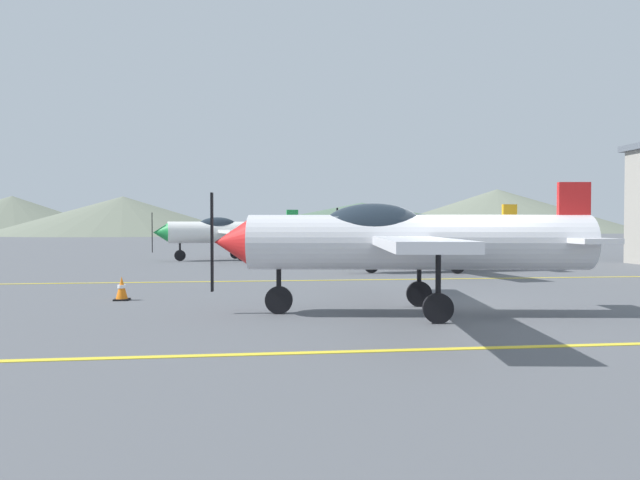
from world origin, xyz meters
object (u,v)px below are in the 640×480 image
object	(u,v)px
airplane_near	(403,240)
airplane_mid	(432,233)
airplane_back	(367,230)
airplane_far	(229,231)
traffic_cone_front	(122,289)

from	to	relation	value
airplane_near	airplane_mid	size ratio (longest dim) A/B	1.00
airplane_back	airplane_near	bearing A→B (deg)	-100.34
airplane_far	traffic_cone_front	xyz separation A→B (m)	(-2.05, -16.57, -1.25)
airplane_far	traffic_cone_front	size ratio (longest dim) A/B	15.51
airplane_near	airplane_far	distance (m)	20.05
airplane_far	airplane_back	world-z (taller)	same
airplane_mid	airplane_far	world-z (taller)	same
airplane_mid	airplane_far	xyz separation A→B (m)	(-8.38, 8.88, 0.00)
airplane_back	traffic_cone_front	xyz separation A→B (m)	(-11.93, -27.75, -1.25)
airplane_near	traffic_cone_front	distance (m)	7.11
airplane_near	airplane_back	xyz separation A→B (m)	(5.62, 30.77, 0.00)
airplane_far	airplane_mid	bearing A→B (deg)	-46.67
airplane_near	airplane_back	world-z (taller)	same
airplane_far	airplane_back	distance (m)	14.92
airplane_mid	traffic_cone_front	distance (m)	13.02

